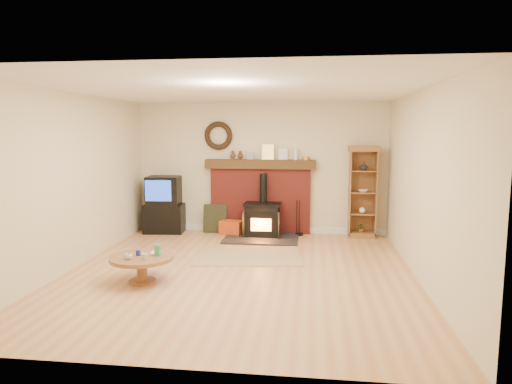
# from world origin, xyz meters

# --- Properties ---
(ground) EXTENTS (5.50, 5.50, 0.00)m
(ground) POSITION_xyz_m (0.00, 0.00, 0.00)
(ground) COLOR tan
(ground) RESTS_ON ground
(room_shell) EXTENTS (5.02, 5.52, 2.61)m
(room_shell) POSITION_xyz_m (-0.02, 0.09, 1.72)
(room_shell) COLOR beige
(room_shell) RESTS_ON ground
(chimney_breast) EXTENTS (2.20, 0.22, 1.78)m
(chimney_breast) POSITION_xyz_m (0.00, 2.67, 0.80)
(chimney_breast) COLOR maroon
(chimney_breast) RESTS_ON ground
(wood_stove) EXTENTS (1.40, 1.00, 1.22)m
(wood_stove) POSITION_xyz_m (0.08, 2.27, 0.32)
(wood_stove) COLOR black
(wood_stove) RESTS_ON ground
(area_rug) EXTENTS (1.87, 1.40, 0.01)m
(area_rug) POSITION_xyz_m (-0.00, 0.89, 0.01)
(area_rug) COLOR brown
(area_rug) RESTS_ON ground
(tv_unit) EXTENTS (0.82, 0.61, 1.14)m
(tv_unit) POSITION_xyz_m (-1.94, 2.47, 0.55)
(tv_unit) COLOR black
(tv_unit) RESTS_ON ground
(curio_cabinet) EXTENTS (0.57, 0.41, 1.76)m
(curio_cabinet) POSITION_xyz_m (1.99, 2.55, 0.88)
(curio_cabinet) COLOR brown
(curio_cabinet) RESTS_ON ground
(firelog_box) EXTENTS (0.51, 0.40, 0.28)m
(firelog_box) POSITION_xyz_m (-0.53, 2.40, 0.14)
(firelog_box) COLOR orange
(firelog_box) RESTS_ON ground
(leaning_painting) EXTENTS (0.48, 0.13, 0.57)m
(leaning_painting) POSITION_xyz_m (-0.91, 2.55, 0.29)
(leaning_painting) COLOR black
(leaning_painting) RESTS_ON ground
(fire_tools) EXTENTS (0.16, 0.16, 0.70)m
(fire_tools) POSITION_xyz_m (0.78, 2.50, 0.11)
(fire_tools) COLOR black
(fire_tools) RESTS_ON ground
(coffee_table) EXTENTS (0.85, 0.85, 0.53)m
(coffee_table) POSITION_xyz_m (-1.24, -0.59, 0.30)
(coffee_table) COLOR brown
(coffee_table) RESTS_ON ground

